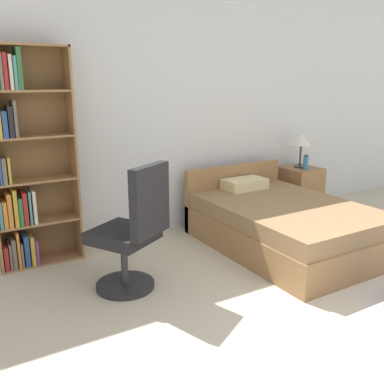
% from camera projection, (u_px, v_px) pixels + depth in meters
% --- Properties ---
extents(wall_back, '(9.00, 0.06, 2.60)m').
position_uv_depth(wall_back, '(175.00, 119.00, 4.87)').
color(wall_back, silver).
rests_on(wall_back, ground_plane).
extents(bookshelf, '(0.77, 0.28, 2.03)m').
position_uv_depth(bookshelf, '(22.00, 162.00, 3.91)').
color(bookshelf, olive).
rests_on(bookshelf, ground_plane).
extents(bed, '(1.34, 1.93, 0.74)m').
position_uv_depth(bed, '(281.00, 223.00, 4.55)').
color(bed, olive).
rests_on(bed, ground_plane).
extents(office_chair, '(0.68, 0.72, 1.10)m').
position_uv_depth(office_chair, '(133.00, 233.00, 3.51)').
color(office_chair, '#232326').
rests_on(office_chair, ground_plane).
extents(nightstand, '(0.44, 0.49, 0.62)m').
position_uv_depth(nightstand, '(300.00, 190.00, 5.68)').
color(nightstand, olive).
rests_on(nightstand, ground_plane).
extents(table_lamp, '(0.26, 0.26, 0.44)m').
position_uv_depth(table_lamp, '(301.00, 141.00, 5.53)').
color(table_lamp, '#333333').
rests_on(table_lamp, nightstand).
extents(water_bottle, '(0.07, 0.07, 0.19)m').
position_uv_depth(water_bottle, '(306.00, 163.00, 5.46)').
color(water_bottle, teal).
rests_on(water_bottle, nightstand).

